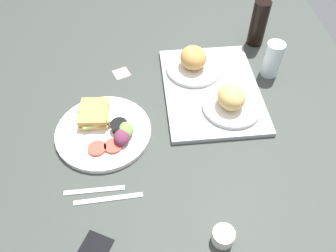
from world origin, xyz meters
The scene contains 11 objects.
ground_plane centered at (0.00, 0.00, -1.50)cm, with size 190.00×150.00×3.00cm, color #383D38.
serving_tray centered at (-16.18, 20.00, 0.80)cm, with size 45.00×33.00×1.60cm, color #9EA0A3.
bread_plate_near centered at (-26.61, 14.84, 4.83)cm, with size 20.05×20.05×8.82cm.
bread_plate_far centered at (-6.25, 24.61, 4.70)cm, with size 19.63×19.63×8.57cm.
plate_with_salad centered at (-0.30, -16.97, 1.64)cm, with size 30.20×30.20×5.40cm.
drinking_glass centered at (-23.61, 42.90, 6.62)cm, with size 6.39×6.39×13.25cm, color silver.
soda_bottle centered at (-42.48, 42.32, 9.08)cm, with size 6.40×6.40×18.16cm, color black.
espresso_cup centered at (37.35, 13.66, 2.00)cm, with size 5.60×5.60×4.00cm, color silver.
fork centered at (20.35, -19.37, 0.25)cm, with size 17.00×1.40×0.50cm, color #B7B7BC.
knife centered at (23.35, -15.37, 0.25)cm, with size 19.00×1.40×0.50cm, color #B7B7BC.
sticky_note centered at (-28.49, -11.71, 0.06)cm, with size 5.60×5.60×0.12cm, color pink.
Camera 1 is at (69.41, -3.03, 84.88)cm, focal length 36.46 mm.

